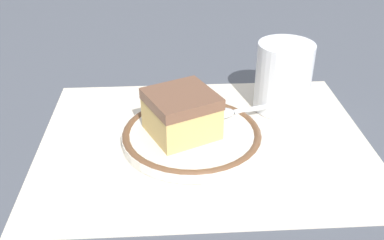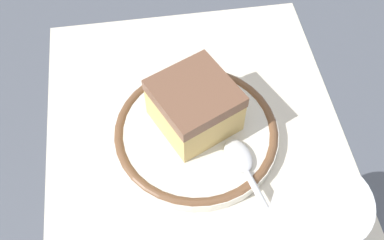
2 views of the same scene
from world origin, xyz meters
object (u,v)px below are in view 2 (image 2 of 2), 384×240
object	(u,v)px
spoon	(247,173)
cake_slice	(193,106)
plate	(192,133)
cup	(310,227)

from	to	relation	value
spoon	cake_slice	bearing A→B (deg)	30.89
plate	spoon	bearing A→B (deg)	-142.04
plate	cake_slice	bearing A→B (deg)	-14.41
cake_slice	cup	distance (m)	0.16
plate	cup	distance (m)	0.16
spoon	cup	distance (m)	0.08
plate	cake_slice	xyz separation A→B (m)	(0.01, -0.00, 0.03)
plate	cup	size ratio (longest dim) A/B	1.84
spoon	cup	bearing A→B (deg)	-152.63
plate	spoon	distance (m)	0.07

